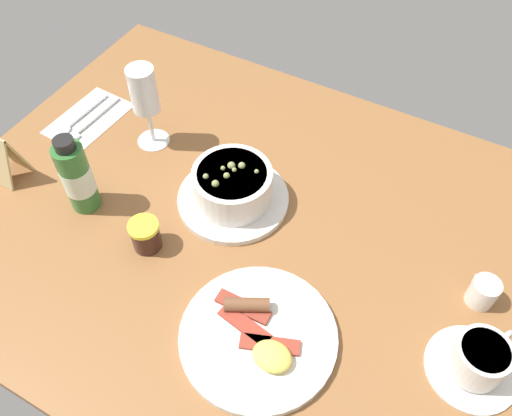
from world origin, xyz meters
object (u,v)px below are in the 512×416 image
object	(u,v)px
porridge_bowl	(233,187)
menu_card	(4,157)
coffee_cup	(478,360)
wine_glass	(144,94)
sauce_bottle_green	(77,177)
jam_jar	(145,235)
cutlery_setting	(87,119)
breakfast_plate	(258,336)
creamer_jug	(483,292)

from	to	relation	value
porridge_bowl	menu_card	xyz separation A→B (cm)	(40.20, 14.76, 1.32)
coffee_cup	wine_glass	distance (cm)	71.42
sauce_bottle_green	porridge_bowl	bearing A→B (deg)	-150.05
porridge_bowl	coffee_cup	size ratio (longest dim) A/B	1.50
jam_jar	sauce_bottle_green	distance (cm)	16.04
coffee_cup	sauce_bottle_green	world-z (taller)	sauce_bottle_green
cutlery_setting	breakfast_plate	bearing A→B (deg)	154.83
breakfast_plate	menu_card	size ratio (longest dim) A/B	2.31
creamer_jug	wine_glass	xyz separation A→B (cm)	(66.83, -4.87, 9.32)
sauce_bottle_green	coffee_cup	bearing A→B (deg)	-177.93
cutlery_setting	breakfast_plate	xyz separation A→B (cm)	(-55.17, 25.92, 0.66)
coffee_cup	wine_glass	xyz separation A→B (cm)	(68.86, -16.79, 8.76)
porridge_bowl	creamer_jug	bearing A→B (deg)	-178.64
menu_card	jam_jar	bearing A→B (deg)	178.58
porridge_bowl	wine_glass	world-z (taller)	wine_glass
wine_glass	sauce_bottle_green	distance (cm)	19.88
menu_card	cutlery_setting	bearing A→B (deg)	-96.35
breakfast_plate	menu_card	world-z (taller)	menu_card
porridge_bowl	breakfast_plate	xyz separation A→B (cm)	(-17.08, 21.71, -2.90)
porridge_bowl	cutlery_setting	xyz separation A→B (cm)	(38.09, -4.21, -3.56)
cutlery_setting	coffee_cup	distance (cm)	86.19
creamer_jug	jam_jar	xyz separation A→B (cm)	(52.68, 16.62, 0.31)
creamer_jug	breakfast_plate	size ratio (longest dim) A/B	0.23
wine_glass	menu_card	world-z (taller)	wine_glass
porridge_bowl	jam_jar	distance (cm)	17.51
jam_jar	creamer_jug	bearing A→B (deg)	-162.49
coffee_cup	sauce_bottle_green	size ratio (longest dim) A/B	0.84
porridge_bowl	cutlery_setting	distance (cm)	38.49
sauce_bottle_green	breakfast_plate	xyz separation A→B (cm)	(-40.32, 8.32, -6.40)
wine_glass	coffee_cup	bearing A→B (deg)	166.30
porridge_bowl	cutlery_setting	bearing A→B (deg)	-6.31
coffee_cup	creamer_jug	bearing A→B (deg)	-80.35
sauce_bottle_green	breakfast_plate	distance (cm)	41.66
porridge_bowl	menu_card	distance (cm)	42.84
creamer_jug	breakfast_plate	bearing A→B (deg)	39.50
coffee_cup	sauce_bottle_green	distance (cm)	70.14
coffee_cup	creamer_jug	distance (cm)	12.11
porridge_bowl	sauce_bottle_green	world-z (taller)	sauce_bottle_green
sauce_bottle_green	wine_glass	bearing A→B (deg)	-93.27
cutlery_setting	jam_jar	distance (cm)	36.11
cutlery_setting	sauce_bottle_green	size ratio (longest dim) A/B	1.10
porridge_bowl	sauce_bottle_green	distance (cm)	27.05
cutlery_setting	sauce_bottle_green	xyz separation A→B (cm)	(-14.85, 17.60, 7.06)
breakfast_plate	creamer_jug	bearing A→B (deg)	-140.50
cutlery_setting	wine_glass	xyz separation A→B (cm)	(-15.95, -1.72, 11.64)
porridge_bowl	coffee_cup	xyz separation A→B (cm)	(-46.73, 10.86, -0.68)
creamer_jug	jam_jar	world-z (taller)	jam_jar
menu_card	breakfast_plate	bearing A→B (deg)	173.08
cutlery_setting	jam_jar	xyz separation A→B (cm)	(-30.11, 19.77, 2.62)
cutlery_setting	porridge_bowl	bearing A→B (deg)	173.69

